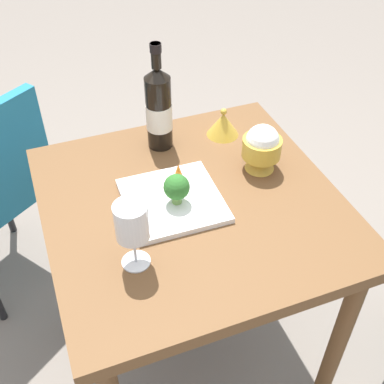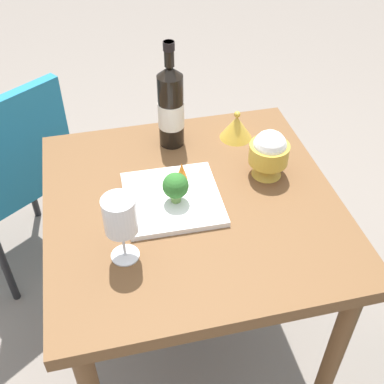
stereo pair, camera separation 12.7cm
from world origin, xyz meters
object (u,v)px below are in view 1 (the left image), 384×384
rice_bowl_lid (223,124)px  carrot_garnish_left (178,172)px  broccoli_floret (177,188)px  wine_glass (132,223)px  wine_bottle (158,109)px  rice_bowl (262,147)px  serving_plate (173,200)px

rice_bowl_lid → carrot_garnish_left: bearing=-49.6°
broccoli_floret → wine_glass: bearing=-46.5°
wine_glass → rice_bowl_lid: bearing=135.7°
wine_bottle → rice_bowl: size_ratio=2.29×
rice_bowl_lid → serving_plate: (0.24, -0.25, -0.03)m
rice_bowl_lid → serving_plate: bearing=-45.8°
wine_glass → serving_plate: wine_glass is taller
serving_plate → rice_bowl: bearing=100.2°
rice_bowl_lid → carrot_garnish_left: rice_bowl_lid is taller
wine_glass → broccoli_floret: bearing=133.5°
wine_bottle → wine_glass: 0.47m
wine_glass → broccoli_floret: wine_glass is taller
wine_bottle → rice_bowl: wine_bottle is taller
rice_bowl_lid → carrot_garnish_left: (0.18, -0.21, 0.01)m
rice_bowl_lid → broccoli_floret: bearing=-43.0°
rice_bowl → carrot_garnish_left: 0.24m
carrot_garnish_left → wine_glass: bearing=-39.3°
rice_bowl → broccoli_floret: bearing=-76.0°
serving_plate → carrot_garnish_left: size_ratio=4.70×
rice_bowl_lid → carrot_garnish_left: 0.28m
rice_bowl_lid → wine_bottle: bearing=-94.8°
rice_bowl → wine_glass: bearing=-63.5°
wine_glass → serving_plate: size_ratio=0.70×
rice_bowl_lid → wine_glass: bearing=-44.3°
wine_glass → serving_plate: bearing=138.0°
wine_glass → rice_bowl: 0.48m
wine_bottle → serving_plate: bearing=-10.4°
rice_bowl → broccoli_floret: 0.28m
carrot_garnish_left → wine_bottle: bearing=177.7°
wine_bottle → wine_glass: size_ratio=1.82×
wine_bottle → carrot_garnish_left: bearing=-2.3°
wine_glass → serving_plate: 0.25m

